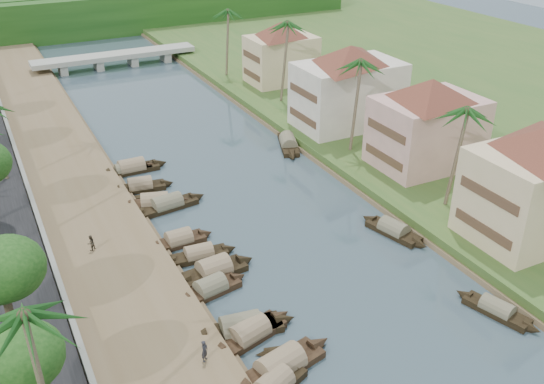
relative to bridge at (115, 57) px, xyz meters
name	(u,v)px	position (x,y,z in m)	size (l,w,h in m)	color
ground	(338,288)	(0.00, -72.00, -1.72)	(220.00, 220.00, 0.00)	#364751
left_bank	(86,219)	(-16.00, -52.00, -1.32)	(10.00, 180.00, 0.80)	brown
right_bank	(383,150)	(19.00, -52.00, -1.12)	(16.00, 180.00, 1.20)	#315421
retaining_wall	(39,220)	(-20.20, -52.00, -0.37)	(0.40, 180.00, 1.10)	slate
treeline	(80,15)	(0.00, 28.00, 2.28)	(120.00, 14.00, 8.00)	#143C10
bridge	(115,57)	(0.00, 0.00, 0.00)	(28.00, 4.00, 2.40)	#97988E
building_near	(541,180)	(18.99, -74.00, 4.66)	(14.85, 14.85, 10.20)	beige
building_mid	(428,122)	(19.99, -58.00, 4.41)	(14.11, 14.11, 9.70)	#DDA59C
building_far	(348,85)	(18.99, -44.00, 4.66)	(15.59, 15.59, 10.20)	#F0E3D1
building_distant	(281,52)	(19.99, -24.00, 4.16)	(12.62, 12.62, 9.20)	beige
sampan_2	(280,367)	(-8.51, -78.06, -1.30)	(9.40, 3.89, 2.40)	black
sampan_3	(241,328)	(-9.27, -73.30, -1.30)	(8.77, 3.01, 2.30)	black
sampan_4	(249,334)	(-8.98, -74.14, -1.30)	(8.19, 3.83, 2.27)	black
sampan_5	(214,271)	(-8.24, -65.65, -1.30)	(7.84, 2.63, 2.43)	black
sampan_6	(211,289)	(-9.44, -67.86, -1.31)	(7.13, 2.89, 2.10)	black
sampan_7	(199,255)	(-8.52, -62.82, -1.32)	(7.13, 1.94, 1.92)	black
sampan_8	(179,240)	(-9.29, -59.80, -1.31)	(6.74, 1.98, 2.09)	black
sampan_9	(167,205)	(-8.16, -52.98, -1.31)	(8.85, 2.83, 2.20)	black
sampan_10	(155,203)	(-9.11, -51.96, -1.31)	(8.11, 3.91, 2.20)	black
sampan_11	(140,187)	(-9.40, -47.74, -1.31)	(7.45, 2.63, 2.11)	black
sampan_12	(127,170)	(-9.55, -43.13, -1.32)	(7.63, 1.65, 1.86)	black
sampan_13	(132,168)	(-8.99, -42.93, -1.30)	(8.43, 2.07, 2.29)	black
sampan_14	(497,310)	(8.97, -80.21, -1.32)	(3.30, 7.21, 1.79)	black
sampan_15	(393,230)	(9.09, -67.23, -1.31)	(3.45, 7.82, 2.08)	black
sampan_16	(288,144)	(10.15, -44.65, -1.31)	(4.94, 9.37, 2.27)	black
canoe_1	(291,350)	(-6.96, -76.69, -1.62)	(5.15, 2.22, 0.83)	black
canoe_2	(137,198)	(-10.28, -49.57, -1.62)	(4.87, 1.07, 0.70)	black
palm_1	(461,113)	(16.00, -66.51, 8.88)	(3.20, 3.20, 11.17)	#74664D
palm_2	(357,64)	(15.00, -51.19, 9.70)	(3.20, 3.20, 12.03)	#74664D
palm_3	(283,25)	(16.00, -32.00, 10.10)	(3.20, 3.20, 12.44)	#74664D
palm_4	(27,318)	(-23.00, -80.29, 9.91)	(3.20, 3.20, 12.05)	#74664D
palm_7	(225,12)	(14.00, -16.72, 9.31)	(3.20, 3.20, 11.62)	#74664D
tree_1	(16,360)	(-24.00, -76.79, 4.86)	(4.48, 4.48, 7.12)	#4B3E2B
tree_6	(372,79)	(24.00, -42.02, 4.18)	(4.10, 4.10, 6.50)	#4B3E2B
person_near	(205,351)	(-12.92, -75.57, -0.10)	(0.60, 0.39, 1.64)	#222329
person_far	(91,243)	(-16.75, -58.42, -0.20)	(0.70, 0.55, 1.44)	#373026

